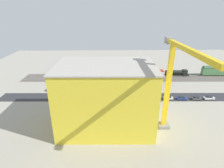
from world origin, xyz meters
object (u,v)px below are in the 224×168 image
(street_tree_0, at_px, (60,83))
(street_tree_1, at_px, (66,84))
(parked_car_2, at_px, (182,98))
(parked_car_5, at_px, (139,99))
(box_truck_0, at_px, (83,99))
(box_truck_1, at_px, (98,102))
(parked_car_3, at_px, (168,98))
(street_tree_4, at_px, (113,85))
(passenger_coach, at_px, (216,70))
(tower_crane, at_px, (173,80))
(traffic_light, at_px, (104,84))
(parked_car_4, at_px, (153,98))
(street_tree_2, at_px, (86,85))
(platform_canopy_near, at_px, (109,75))
(locomotive, at_px, (177,73))
(construction_building, at_px, (106,97))
(parked_car_1, at_px, (196,98))
(street_tree_3, at_px, (131,84))
(box_truck_2, at_px, (94,101))
(parked_car_0, at_px, (209,98))
(parked_car_6, at_px, (126,99))
(platform_canopy_far, at_px, (122,71))

(street_tree_0, xyz_separation_m, street_tree_1, (-3.13, 1.22, -0.04))
(parked_car_2, height_order, parked_car_5, parked_car_5)
(parked_car_2, xyz_separation_m, box_truck_0, (44.80, 2.40, 1.08))
(box_truck_1, height_order, street_tree_1, street_tree_1)
(parked_car_3, bearing_deg, street_tree_4, -16.75)
(passenger_coach, distance_m, box_truck_0, 85.87)
(tower_crane, bearing_deg, street_tree_1, -38.41)
(traffic_light, bearing_deg, box_truck_0, 48.55)
(parked_car_3, bearing_deg, parked_car_4, 2.02)
(parked_car_3, distance_m, street_tree_2, 39.64)
(parked_car_4, height_order, street_tree_2, street_tree_2)
(platform_canopy_near, relative_size, parked_car_3, 14.68)
(passenger_coach, relative_size, parked_car_3, 4.01)
(parked_car_2, height_order, parked_car_3, parked_car_3)
(locomotive, xyz_separation_m, street_tree_2, (54.25, 23.76, 2.39))
(locomotive, distance_m, parked_car_2, 34.07)
(construction_building, bearing_deg, parked_car_2, -149.88)
(tower_crane, relative_size, box_truck_0, 3.24)
(parked_car_1, xyz_separation_m, street_tree_3, (29.21, -8.83, 3.65))
(parked_car_5, relative_size, box_truck_2, 0.50)
(tower_crane, height_order, traffic_light, tower_crane)
(street_tree_3, bearing_deg, street_tree_4, 3.19)
(locomotive, distance_m, construction_building, 68.70)
(parked_car_5, bearing_deg, locomotive, -131.69)
(platform_canopy_near, xyz_separation_m, parked_car_2, (-33.30, 22.39, -3.51))
(construction_building, distance_m, street_tree_3, 30.94)
(parked_car_1, bearing_deg, box_truck_1, 4.85)
(parked_car_0, relative_size, construction_building, 0.15)
(locomotive, bearing_deg, traffic_light, 28.73)
(parked_car_6, bearing_deg, parked_car_2, -178.76)
(locomotive, height_order, parked_car_4, locomotive)
(parked_car_2, height_order, street_tree_1, street_tree_1)
(parked_car_0, distance_m, street_tree_2, 58.21)
(box_truck_1, xyz_separation_m, street_tree_3, (-15.69, -12.64, 2.78))
(parked_car_3, relative_size, street_tree_0, 0.58)
(parked_car_5, bearing_deg, parked_car_3, -177.82)
(parked_car_5, bearing_deg, box_truck_0, 5.12)
(parked_car_5, relative_size, street_tree_4, 0.73)
(platform_canopy_far, height_order, passenger_coach, passenger_coach)
(parked_car_4, xyz_separation_m, tower_crane, (1.05, 24.05, 18.06))
(parked_car_2, relative_size, box_truck_1, 0.43)
(parked_car_4, bearing_deg, street_tree_0, -11.30)
(street_tree_4, distance_m, traffic_light, 4.22)
(parked_car_3, bearing_deg, box_truck_0, 4.10)
(parked_car_3, xyz_separation_m, street_tree_4, (25.49, -7.67, 3.40))
(parked_car_1, distance_m, box_truck_0, 51.59)
(passenger_coach, bearing_deg, construction_building, 37.26)
(parked_car_6, bearing_deg, street_tree_0, -16.61)
(platform_canopy_far, bearing_deg, parked_car_0, 141.40)
(traffic_light, bearing_deg, parked_car_6, 140.25)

